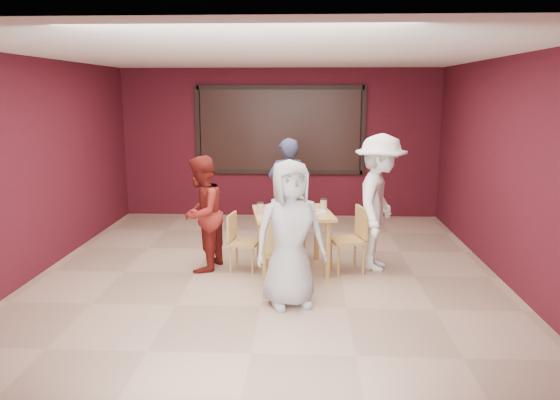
{
  "coord_description": "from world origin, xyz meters",
  "views": [
    {
      "loc": [
        0.49,
        -6.85,
        2.35
      ],
      "look_at": [
        0.15,
        0.21,
        0.95
      ],
      "focal_mm": 35.0,
      "sensor_mm": 36.0,
      "label": 1
    }
  ],
  "objects_px": {
    "chair_front": "(284,249)",
    "chair_right": "(353,236)",
    "chair_back": "(291,222)",
    "diner_left": "(201,214)",
    "diner_back": "(287,191)",
    "chair_left": "(239,238)",
    "dining_table": "(292,219)",
    "diner_front": "(290,234)",
    "diner_right": "(380,203)"
  },
  "relations": [
    {
      "from": "chair_right",
      "to": "diner_front",
      "type": "distance_m",
      "value": 1.48
    },
    {
      "from": "chair_back",
      "to": "chair_right",
      "type": "xyz_separation_m",
      "value": [
        0.84,
        -0.77,
        0.01
      ]
    },
    {
      "from": "chair_back",
      "to": "diner_back",
      "type": "height_order",
      "value": "diner_back"
    },
    {
      "from": "chair_front",
      "to": "chair_back",
      "type": "height_order",
      "value": "chair_front"
    },
    {
      "from": "diner_front",
      "to": "diner_back",
      "type": "bearing_deg",
      "value": 73.13
    },
    {
      "from": "chair_left",
      "to": "diner_right",
      "type": "distance_m",
      "value": 1.93
    },
    {
      "from": "chair_front",
      "to": "chair_left",
      "type": "height_order",
      "value": "chair_front"
    },
    {
      "from": "diner_back",
      "to": "diner_right",
      "type": "height_order",
      "value": "diner_right"
    },
    {
      "from": "chair_front",
      "to": "diner_back",
      "type": "height_order",
      "value": "diner_back"
    },
    {
      "from": "diner_right",
      "to": "chair_right",
      "type": "bearing_deg",
      "value": 128.87
    },
    {
      "from": "dining_table",
      "to": "diner_back",
      "type": "height_order",
      "value": "diner_back"
    },
    {
      "from": "chair_front",
      "to": "diner_left",
      "type": "relative_size",
      "value": 0.57
    },
    {
      "from": "chair_front",
      "to": "chair_back",
      "type": "xyz_separation_m",
      "value": [
        0.05,
        1.43,
        -0.01
      ]
    },
    {
      "from": "chair_front",
      "to": "diner_front",
      "type": "height_order",
      "value": "diner_front"
    },
    {
      "from": "chair_left",
      "to": "chair_right",
      "type": "distance_m",
      "value": 1.51
    },
    {
      "from": "chair_left",
      "to": "diner_left",
      "type": "bearing_deg",
      "value": -179.52
    },
    {
      "from": "chair_back",
      "to": "diner_right",
      "type": "distance_m",
      "value": 1.41
    },
    {
      "from": "dining_table",
      "to": "diner_back",
      "type": "xyz_separation_m",
      "value": [
        -0.11,
        1.34,
        0.14
      ]
    },
    {
      "from": "chair_right",
      "to": "diner_left",
      "type": "height_order",
      "value": "diner_left"
    },
    {
      "from": "dining_table",
      "to": "chair_back",
      "type": "bearing_deg",
      "value": 92.96
    },
    {
      "from": "chair_back",
      "to": "diner_back",
      "type": "distance_m",
      "value": 0.72
    },
    {
      "from": "diner_left",
      "to": "chair_right",
      "type": "bearing_deg",
      "value": 102.68
    },
    {
      "from": "dining_table",
      "to": "chair_right",
      "type": "relative_size",
      "value": 1.33
    },
    {
      "from": "diner_back",
      "to": "diner_left",
      "type": "relative_size",
      "value": 1.08
    },
    {
      "from": "chair_back",
      "to": "diner_front",
      "type": "bearing_deg",
      "value": -88.79
    },
    {
      "from": "dining_table",
      "to": "chair_right",
      "type": "height_order",
      "value": "dining_table"
    },
    {
      "from": "diner_back",
      "to": "chair_back",
      "type": "bearing_deg",
      "value": 84.53
    },
    {
      "from": "chair_left",
      "to": "diner_left",
      "type": "distance_m",
      "value": 0.6
    },
    {
      "from": "chair_left",
      "to": "diner_right",
      "type": "relative_size",
      "value": 0.42
    },
    {
      "from": "diner_right",
      "to": "chair_front",
      "type": "bearing_deg",
      "value": 139.29
    },
    {
      "from": "chair_back",
      "to": "chair_left",
      "type": "distance_m",
      "value": 1.03
    },
    {
      "from": "chair_back",
      "to": "diner_front",
      "type": "distance_m",
      "value": 2.01
    },
    {
      "from": "chair_right",
      "to": "chair_left",
      "type": "bearing_deg",
      "value": -179.76
    },
    {
      "from": "diner_left",
      "to": "chair_left",
      "type": "bearing_deg",
      "value": 102.86
    },
    {
      "from": "dining_table",
      "to": "chair_front",
      "type": "bearing_deg",
      "value": -96.87
    },
    {
      "from": "chair_left",
      "to": "diner_left",
      "type": "height_order",
      "value": "diner_left"
    },
    {
      "from": "chair_front",
      "to": "diner_front",
      "type": "xyz_separation_m",
      "value": [
        0.09,
        -0.55,
        0.33
      ]
    },
    {
      "from": "diner_back",
      "to": "chair_left",
      "type": "bearing_deg",
      "value": 54.67
    },
    {
      "from": "chair_front",
      "to": "chair_left",
      "type": "distance_m",
      "value": 0.9
    },
    {
      "from": "chair_front",
      "to": "chair_left",
      "type": "relative_size",
      "value": 1.13
    },
    {
      "from": "chair_left",
      "to": "chair_right",
      "type": "xyz_separation_m",
      "value": [
        1.51,
        0.01,
        0.06
      ]
    },
    {
      "from": "chair_front",
      "to": "chair_right",
      "type": "xyz_separation_m",
      "value": [
        0.89,
        0.66,
        0.0
      ]
    },
    {
      "from": "dining_table",
      "to": "diner_front",
      "type": "relative_size",
      "value": 0.7
    },
    {
      "from": "chair_front",
      "to": "chair_right",
      "type": "height_order",
      "value": "same"
    },
    {
      "from": "dining_table",
      "to": "diner_back",
      "type": "bearing_deg",
      "value": 94.76
    },
    {
      "from": "diner_front",
      "to": "diner_left",
      "type": "bearing_deg",
      "value": 115.88
    },
    {
      "from": "diner_front",
      "to": "chair_back",
      "type": "bearing_deg",
      "value": 71.78
    },
    {
      "from": "chair_left",
      "to": "chair_front",
      "type": "bearing_deg",
      "value": -46.57
    },
    {
      "from": "chair_left",
      "to": "diner_left",
      "type": "relative_size",
      "value": 0.5
    },
    {
      "from": "chair_back",
      "to": "diner_left",
      "type": "relative_size",
      "value": 0.55
    }
  ]
}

